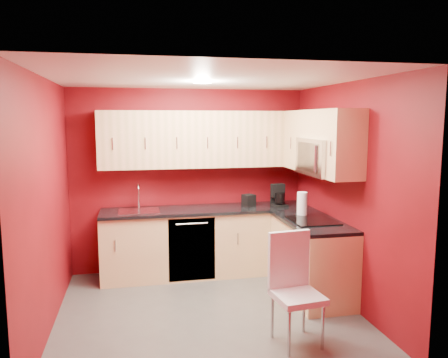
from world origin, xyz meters
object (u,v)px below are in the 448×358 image
object	(u,v)px
sink	(139,208)
napkin_holder	(249,200)
dining_chair	(298,290)
paper_towel	(302,204)
coffee_maker	(279,195)
microwave	(324,157)

from	to	relation	value
sink	napkin_holder	world-z (taller)	sink
sink	dining_chair	xyz separation A→B (m)	(1.40, -2.04, -0.43)
sink	paper_towel	xyz separation A→B (m)	(1.96, -0.71, 0.11)
coffee_maker	paper_towel	world-z (taller)	coffee_maker
sink	microwave	bearing A→B (deg)	-25.60
microwave	napkin_holder	size ratio (longest dim) A/B	4.79
napkin_holder	paper_towel	size ratio (longest dim) A/B	0.54
napkin_holder	dining_chair	distance (m)	2.11
microwave	coffee_maker	bearing A→B (deg)	102.62
paper_towel	sink	bearing A→B (deg)	160.02
dining_chair	napkin_holder	bearing A→B (deg)	81.45
sink	coffee_maker	bearing A→B (deg)	-2.54
microwave	paper_towel	size ratio (longest dim) A/B	2.59
microwave	sink	size ratio (longest dim) A/B	1.46
coffee_maker	napkin_holder	bearing A→B (deg)	161.01
coffee_maker	paper_towel	size ratio (longest dim) A/B	1.02
sink	napkin_holder	bearing A→B (deg)	0.49
sink	paper_towel	bearing A→B (deg)	-19.98
paper_towel	dining_chair	distance (m)	1.54
napkin_holder	paper_towel	distance (m)	0.88
microwave	napkin_holder	distance (m)	1.36
coffee_maker	paper_towel	xyz separation A→B (m)	(0.08, -0.63, -0.00)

